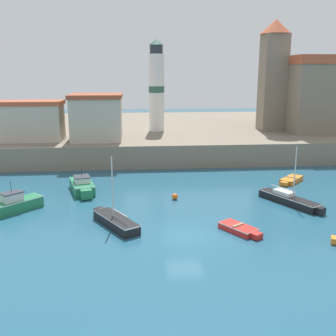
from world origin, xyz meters
The scene contains 13 objects.
ground_plane centered at (0.00, 0.00, 0.00)m, with size 200.00×200.00×0.00m, color #235670.
quay_seawall centered at (0.00, 39.62, 1.39)m, with size 120.00×40.00×2.78m, color gray.
sailboat_black_0 centered at (9.89, 6.08, 0.43)m, with size 3.85×6.21×5.11m.
sailboat_black_1 centered at (-4.90, 2.29, 0.41)m, with size 3.68×5.24×5.20m.
motorboat_green_3 centered at (-13.31, 6.19, 0.62)m, with size 4.38×4.38×2.57m.
dinghy_red_5 centered at (3.99, 0.44, 0.25)m, with size 2.68×3.34×0.52m.
motorboat_green_6 centered at (-8.38, 11.23, 0.61)m, with size 2.93×5.34×2.46m.
dinghy_orange_7 centered at (12.78, 12.80, 0.26)m, with size 3.40×3.49×0.55m.
mooring_buoy centered at (0.16, 8.20, 0.27)m, with size 0.54×0.54×0.54m, color orange.
church centered at (23.36, 33.92, 8.40)m, with size 14.82×17.22×15.64m.
lighthouse centered at (0.00, 32.18, 9.03)m, with size 2.24×2.24×12.88m.
harbor_shed_mid_row centered at (-16.00, 24.84, 5.28)m, with size 7.82×4.26×4.95m.
harbor_shed_far_end centered at (-8.00, 25.11, 5.67)m, with size 6.44×6.52×5.72m.
Camera 1 is at (-3.39, -25.21, 11.03)m, focal length 42.00 mm.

